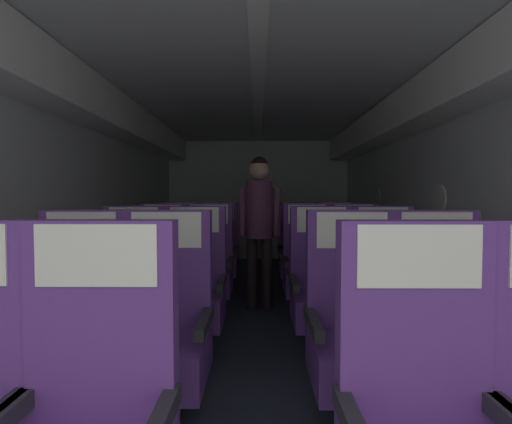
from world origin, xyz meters
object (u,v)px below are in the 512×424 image
Objects in this scene: seat_d_left_window at (161,268)px; seat_d_left_aisle at (208,268)px; seat_b_left_window at (75,331)px; seat_b_left_aisle at (163,332)px; seat_c_left_aisle at (193,290)px; seat_d_right_aisle at (355,268)px; seat_e_left_window at (179,254)px; seat_c_right_window at (323,290)px; seat_c_left_window at (130,290)px; seat_c_right_aisle at (386,290)px; seat_b_right_aisle at (443,333)px; flight_attendant at (259,216)px; seat_d_right_window at (308,268)px; seat_e_left_aisle at (218,254)px; seat_b_right_window at (355,333)px; seat_e_right_window at (299,254)px; seat_e_right_aisle at (336,254)px.

seat_d_left_window and seat_d_left_aisle have the same top height.
seat_b_left_aisle is (0.48, -0.01, 0.00)m from seat_b_left_window.
seat_d_left_window is (-0.48, 0.94, 0.00)m from seat_c_left_aisle.
seat_d_right_aisle is 2.20m from seat_e_left_window.
seat_e_left_window is at bearing 104.47° from seat_c_left_aisle.
seat_c_right_window is 1.00× the size of seat_d_left_window.
seat_b_left_aisle is at bearing -75.67° from seat_d_left_window.
seat_c_left_window is 1.00× the size of seat_e_left_window.
seat_c_left_window is 1.99m from seat_c_right_aisle.
seat_d_left_window is (-1.98, 1.88, 0.00)m from seat_b_right_aisle.
flight_attendant is at bearing 17.46° from seat_d_left_aisle.
flight_attendant is at bearing -37.63° from seat_e_left_window.
seat_d_right_window is (1.02, 1.89, 0.00)m from seat_b_left_aisle.
seat_e_left_aisle is (0.49, 1.89, 0.00)m from seat_c_left_window.
seat_b_left_window is at bearing -148.12° from seat_c_right_window.
seat_d_right_window and seat_e_left_aisle have the same top height.
seat_e_left_window is at bearing 118.14° from seat_b_right_window.
seat_b_right_window is 1.06m from seat_c_right_aisle.
seat_e_left_window is at bearing 125.09° from seat_b_right_aisle.
seat_d_right_window is at bearing 0.52° from seat_d_left_aisle.
seat_c_left_window is at bearing 179.70° from seat_c_right_aisle.
seat_d_right_aisle is (-0.00, 1.88, 0.00)m from seat_b_right_aisle.
seat_d_right_aisle and seat_e_left_window have the same top height.
seat_b_left_aisle is 1.00× the size of seat_c_left_aisle.
seat_b_right_window is at bearing -42.67° from seat_c_left_aisle.
seat_c_left_aisle is at bearing -118.43° from seat_e_right_window.
seat_c_right_aisle is (1.99, 0.92, 0.00)m from seat_b_left_window.
flight_attendant reaches higher than seat_d_left_aisle.
seat_e_right_aisle is (1.98, 2.82, 0.00)m from seat_b_left_window.
seat_c_right_aisle is at bearing 63.24° from seat_b_right_window.
seat_e_left_aisle is at bearing 179.11° from seat_e_right_window.
seat_b_right_aisle is 1.00× the size of seat_e_left_aisle.
seat_c_left_window is (-1.99, 0.95, 0.00)m from seat_b_right_aisle.
seat_d_left_window is (-1.51, 1.89, 0.00)m from seat_b_right_window.
seat_e_right_aisle is 1.36m from flight_attendant.
seat_c_right_aisle is at bearing -75.59° from seat_e_right_window.
seat_d_left_aisle is 1.00× the size of seat_d_right_aisle.
seat_b_left_aisle is at bearing -90.04° from seat_d_left_aisle.
seat_c_left_aisle is at bearing -147.97° from seat_d_right_aisle.
seat_b_right_aisle is 1.00× the size of seat_b_right_window.
seat_c_right_window and seat_e_left_window have the same top height.
seat_d_left_aisle is (0.49, 0.94, 0.00)m from seat_c_left_window.
flight_attendant reaches higher than seat_c_left_window.
seat_d_left_window and seat_e_left_window have the same top height.
seat_d_right_window is (0.00, 0.94, 0.00)m from seat_c_right_window.
seat_b_left_window and seat_d_left_window have the same top height.
seat_b_right_aisle is at bearing -62.96° from seat_c_right_window.
seat_b_right_aisle is 1.00× the size of seat_d_left_window.
seat_b_left_aisle is 3.21m from seat_e_right_aisle.
seat_c_left_aisle is 1.50m from seat_c_right_aisle.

